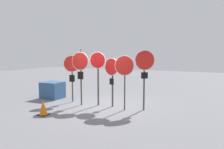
% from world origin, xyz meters
% --- Properties ---
extents(ground_plane, '(40.00, 40.00, 0.00)m').
position_xyz_m(ground_plane, '(0.00, 0.00, 0.00)').
color(ground_plane, slate).
extents(stop_sign_0, '(0.75, 0.33, 2.25)m').
position_xyz_m(stop_sign_0, '(-1.73, 0.20, 1.64)').
color(stop_sign_0, '#474238').
rests_on(stop_sign_0, ground).
extents(stop_sign_1, '(0.82, 0.16, 2.52)m').
position_xyz_m(stop_sign_1, '(-0.99, -0.18, 1.77)').
color(stop_sign_1, '#474238').
rests_on(stop_sign_1, ground).
extents(stop_sign_2, '(0.73, 0.19, 2.41)m').
position_xyz_m(stop_sign_2, '(-0.26, 0.10, 1.72)').
color(stop_sign_2, '#474238').
rests_on(stop_sign_2, ground).
extents(stop_sign_3, '(0.75, 0.23, 2.15)m').
position_xyz_m(stop_sign_3, '(0.41, 0.16, 1.52)').
color(stop_sign_3, '#474238').
rests_on(stop_sign_3, ground).
extents(stop_sign_4, '(0.83, 0.13, 2.27)m').
position_xyz_m(stop_sign_4, '(1.12, -0.14, 1.71)').
color(stop_sign_4, '#474238').
rests_on(stop_sign_4, ground).
extents(stop_sign_5, '(0.73, 0.43, 2.48)m').
position_xyz_m(stop_sign_5, '(1.85, 0.24, 1.80)').
color(stop_sign_5, '#474238').
rests_on(stop_sign_5, ground).
extents(traffic_cone_0, '(0.38, 0.38, 0.59)m').
position_xyz_m(traffic_cone_0, '(-1.40, -2.13, 0.29)').
color(traffic_cone_0, black).
rests_on(traffic_cone_0, ground).
extents(storage_crate, '(1.04, 0.89, 0.85)m').
position_xyz_m(storage_crate, '(-3.18, 0.46, 0.43)').
color(storage_crate, '#335684').
rests_on(storage_crate, ground).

